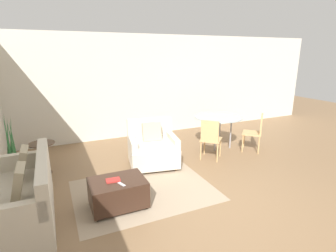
{
  "coord_description": "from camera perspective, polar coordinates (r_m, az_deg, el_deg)",
  "views": [
    {
      "loc": [
        -2.25,
        -2.92,
        2.25
      ],
      "look_at": [
        -0.03,
        1.99,
        0.75
      ],
      "focal_mm": 28.0,
      "sensor_mm": 36.0,
      "label": 1
    }
  ],
  "objects": [
    {
      "name": "ground_plane",
      "position": [
        4.32,
        11.78,
        -16.2
      ],
      "size": [
        20.0,
        20.0,
        0.0
      ],
      "primitive_type": "plane",
      "color": "brown"
    },
    {
      "name": "wall_back",
      "position": [
        7.28,
        -6.29,
        8.57
      ],
      "size": [
        12.0,
        0.06,
        2.75
      ],
      "color": "beige",
      "rests_on": "ground_plane"
    },
    {
      "name": "area_rug",
      "position": [
        4.6,
        -5.2,
        -13.75
      ],
      "size": [
        2.29,
        1.72,
        0.01
      ],
      "color": "gray",
      "rests_on": "ground_plane"
    },
    {
      "name": "couch",
      "position": [
        4.26,
        -29.24,
        -13.67
      ],
      "size": [
        0.87,
        1.77,
        0.91
      ],
      "color": "beige",
      "rests_on": "ground_plane"
    },
    {
      "name": "armchair",
      "position": [
        5.4,
        -3.37,
        -4.9
      ],
      "size": [
        1.08,
        1.01,
        0.93
      ],
      "color": "beige",
      "rests_on": "ground_plane"
    },
    {
      "name": "ottoman",
      "position": [
        4.12,
        -10.84,
        -13.96
      ],
      "size": [
        0.82,
        0.59,
        0.43
      ],
      "color": "#382319",
      "rests_on": "ground_plane"
    },
    {
      "name": "book_stack",
      "position": [
        4.03,
        -11.85,
        -11.45
      ],
      "size": [
        0.22,
        0.16,
        0.02
      ],
      "color": "#B72D28",
      "rests_on": "ottoman"
    },
    {
      "name": "tv_remote_primary",
      "position": [
        3.9,
        -10.07,
        -12.35
      ],
      "size": [
        0.09,
        0.15,
        0.01
      ],
      "color": "#B7B7BC",
      "rests_on": "ottoman"
    },
    {
      "name": "potted_plant",
      "position": [
        5.62,
        -30.46,
        -7.33
      ],
      "size": [
        0.37,
        0.37,
        1.24
      ],
      "color": "maroon",
      "rests_on": "ground_plane"
    },
    {
      "name": "side_table",
      "position": [
        5.53,
        -25.63,
        -5.15
      ],
      "size": [
        0.47,
        0.47,
        0.62
      ],
      "color": "#4C3828",
      "rests_on": "ground_plane"
    },
    {
      "name": "dining_table",
      "position": [
        6.49,
        10.89,
        1.27
      ],
      "size": [
        1.15,
        1.15,
        0.76
      ],
      "color": "#99A8AD",
      "rests_on": "ground_plane"
    },
    {
      "name": "dining_chair_near_left",
      "position": [
        5.69,
        9.23,
        -2.38
      ],
      "size": [
        0.59,
        0.59,
        0.9
      ],
      "color": "tan",
      "rests_on": "ground_plane"
    },
    {
      "name": "dining_chair_near_right",
      "position": [
        6.45,
        18.64,
        -0.85
      ],
      "size": [
        0.59,
        0.59,
        0.9
      ],
      "color": "tan",
      "rests_on": "ground_plane"
    }
  ]
}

